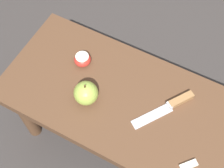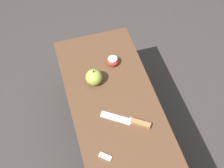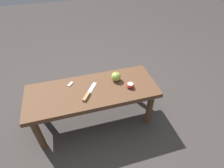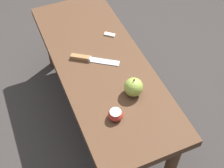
# 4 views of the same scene
# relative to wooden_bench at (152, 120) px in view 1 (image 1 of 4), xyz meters

# --- Properties ---
(ground_plane) EXTENTS (8.00, 8.00, 0.00)m
(ground_plane) POSITION_rel_wooden_bench_xyz_m (0.00, 0.00, -0.35)
(ground_plane) COLOR #383330
(wooden_bench) EXTENTS (1.07, 0.41, 0.41)m
(wooden_bench) POSITION_rel_wooden_bench_xyz_m (0.00, 0.00, 0.00)
(wooden_bench) COLOR brown
(wooden_bench) RESTS_ON ground_plane
(knife) EXTENTS (0.16, 0.21, 0.02)m
(knife) POSITION_rel_wooden_bench_xyz_m (0.04, 0.05, 0.07)
(knife) COLOR silver
(knife) RESTS_ON wooden_bench
(apple_whole) EXTENTS (0.08, 0.08, 0.09)m
(apple_whole) POSITION_rel_wooden_bench_xyz_m (-0.22, -0.06, 0.10)
(apple_whole) COLOR #9EB747
(apple_whole) RESTS_ON wooden_bench
(apple_cut) EXTENTS (0.06, 0.06, 0.04)m
(apple_cut) POSITION_rel_wooden_bench_xyz_m (-0.31, 0.06, 0.08)
(apple_cut) COLOR red
(apple_cut) RESTS_ON wooden_bench
(apple_slice_near_knife) EXTENTS (0.05, 0.06, 0.01)m
(apple_slice_near_knife) POSITION_rel_wooden_bench_xyz_m (0.16, -0.11, 0.06)
(apple_slice_near_knife) COLOR silver
(apple_slice_near_knife) RESTS_ON wooden_bench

